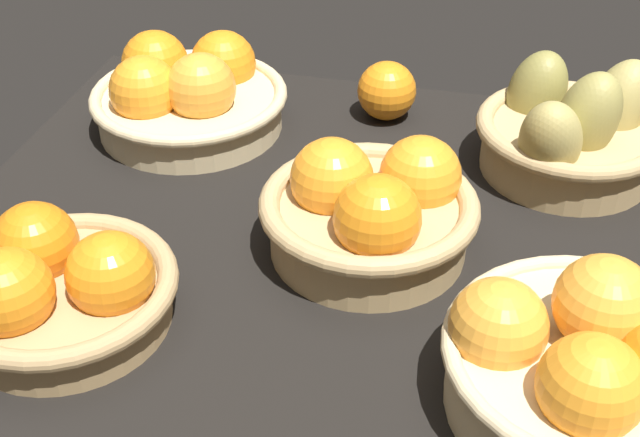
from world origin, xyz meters
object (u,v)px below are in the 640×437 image
at_px(basket_near_right, 589,365).
at_px(loose_orange_front_gap, 387,91).
at_px(basket_far_right_pears, 570,132).
at_px(basket_near_left, 59,287).
at_px(basket_center, 372,208).
at_px(basket_far_left, 186,94).

height_order(basket_near_right, loose_orange_front_gap, basket_near_right).
bearing_deg(basket_far_right_pears, basket_near_right, -87.88).
bearing_deg(basket_near_left, basket_center, 34.66).
bearing_deg(basket_near_left, basket_near_right, -0.21).
distance_m(basket_near_left, loose_orange_front_gap, 0.49).
bearing_deg(basket_far_left, basket_near_right, -38.06).
distance_m(basket_far_left, loose_orange_front_gap, 0.25).
bearing_deg(basket_near_right, basket_far_left, 141.94).
xyz_separation_m(basket_far_left, basket_near_left, (0.02, -0.36, -0.00)).
bearing_deg(basket_far_right_pears, basket_center, -134.14).
height_order(basket_near_right, basket_far_right_pears, basket_far_right_pears).
bearing_deg(basket_center, basket_near_left, -145.34).
xyz_separation_m(basket_center, basket_far_right_pears, (0.19, 0.19, 0.00)).
height_order(basket_center, basket_far_right_pears, basket_far_right_pears).
bearing_deg(loose_orange_front_gap, basket_far_left, -162.09).
distance_m(basket_far_left, basket_far_right_pears, 0.45).
xyz_separation_m(basket_far_right_pears, loose_orange_front_gap, (-0.22, 0.07, -0.01)).
relative_size(basket_near_right, loose_orange_front_gap, 3.24).
height_order(basket_center, basket_near_left, basket_center).
bearing_deg(basket_far_left, basket_far_right_pears, 0.16).
bearing_deg(basket_far_left, basket_near_left, -87.21).
distance_m(basket_far_left, basket_near_left, 0.36).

